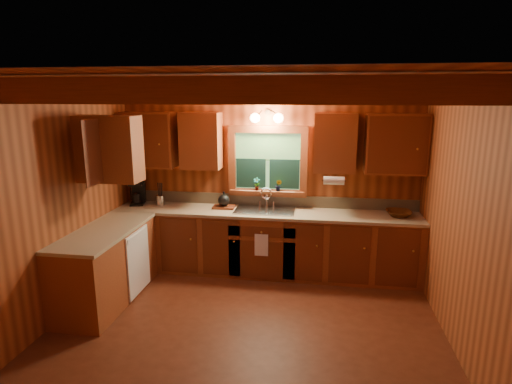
{
  "coord_description": "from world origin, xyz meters",
  "views": [
    {
      "loc": [
        0.74,
        -3.95,
        2.46
      ],
      "look_at": [
        0.0,
        0.8,
        1.35
      ],
      "focal_mm": 29.5,
      "sensor_mm": 36.0,
      "label": 1
    }
  ],
  "objects_px": {
    "wicker_basket": "(399,213)",
    "coffee_maker": "(138,193)",
    "sink": "(265,214)",
    "cutting_board": "(224,207)"
  },
  "relations": [
    {
      "from": "wicker_basket",
      "to": "cutting_board",
      "type": "bearing_deg",
      "value": 178.39
    },
    {
      "from": "sink",
      "to": "coffee_maker",
      "type": "distance_m",
      "value": 1.9
    },
    {
      "from": "sink",
      "to": "cutting_board",
      "type": "distance_m",
      "value": 0.6
    },
    {
      "from": "coffee_maker",
      "to": "wicker_basket",
      "type": "bearing_deg",
      "value": -17.32
    },
    {
      "from": "sink",
      "to": "wicker_basket",
      "type": "xyz_separation_m",
      "value": [
        1.78,
        -0.0,
        0.08
      ]
    },
    {
      "from": "sink",
      "to": "cutting_board",
      "type": "height_order",
      "value": "sink"
    },
    {
      "from": "cutting_board",
      "to": "wicker_basket",
      "type": "bearing_deg",
      "value": -3.58
    },
    {
      "from": "wicker_basket",
      "to": "coffee_maker",
      "type": "bearing_deg",
      "value": 178.66
    },
    {
      "from": "sink",
      "to": "coffee_maker",
      "type": "bearing_deg",
      "value": 177.52
    },
    {
      "from": "sink",
      "to": "wicker_basket",
      "type": "distance_m",
      "value": 1.78
    }
  ]
}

